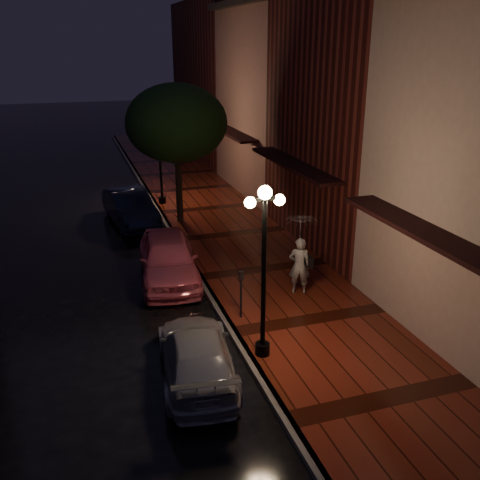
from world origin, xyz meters
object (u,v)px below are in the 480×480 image
object	(u,v)px
streetlamp_far	(160,152)
streetlamp_near	(264,263)
silver_car	(197,355)
woman_with_umbrella	(300,242)
parking_meter	(241,290)
navy_car	(130,207)
pink_car	(168,259)
street_tree	(177,126)

from	to	relation	value
streetlamp_far	streetlamp_near	bearing A→B (deg)	-90.00
silver_car	woman_with_umbrella	world-z (taller)	woman_with_umbrella
streetlamp_near	parking_meter	size ratio (longest dim) A/B	3.07
silver_car	navy_car	bearing A→B (deg)	-82.50
pink_car	parking_meter	xyz separation A→B (m)	(1.40, -3.41, 0.23)
streetlamp_near	pink_car	world-z (taller)	streetlamp_near
navy_car	parking_meter	size ratio (longest dim) A/B	3.18
streetlamp_near	woman_with_umbrella	xyz separation A→B (m)	(2.27, 2.93, -0.79)
streetlamp_near	street_tree	xyz separation A→B (m)	(0.26, 10.99, 1.64)
streetlamp_near	navy_car	world-z (taller)	streetlamp_near
streetlamp_far	pink_car	size ratio (longest dim) A/B	0.95
street_tree	parking_meter	bearing A→B (deg)	-91.09
streetlamp_far	silver_car	size ratio (longest dim) A/B	1.05
streetlamp_far	parking_meter	bearing A→B (deg)	-89.58
street_tree	silver_car	bearing A→B (deg)	-100.02
streetlamp_near	street_tree	size ratio (longest dim) A/B	0.74
pink_car	silver_car	distance (m)	5.64
streetlamp_near	pink_car	xyz separation A→B (m)	(-1.32, 5.40, -1.83)
street_tree	woman_with_umbrella	size ratio (longest dim) A/B	2.31
street_tree	parking_meter	size ratio (longest dim) A/B	4.13
navy_car	streetlamp_near	bearing A→B (deg)	-88.81
streetlamp_near	parking_meter	bearing A→B (deg)	87.46
woman_with_umbrella	streetlamp_near	bearing A→B (deg)	75.93
street_tree	streetlamp_far	bearing A→B (deg)	94.91
pink_car	navy_car	bearing A→B (deg)	100.14
pink_car	parking_meter	bearing A→B (deg)	-61.59
streetlamp_far	pink_car	xyz separation A→B (m)	(-1.32, -8.60, -1.83)
street_tree	pink_car	size ratio (longest dim) A/B	1.28
navy_car	woman_with_umbrella	distance (m)	9.77
pink_car	navy_car	xyz separation A→B (m)	(-0.45, 6.37, -0.04)
silver_car	woman_with_umbrella	distance (m)	5.23
navy_car	silver_car	xyz separation A→B (m)	(0.05, -11.99, -0.14)
navy_car	pink_car	bearing A→B (deg)	-93.28
streetlamp_near	silver_car	bearing A→B (deg)	-172.56
pink_car	streetlamp_far	bearing A→B (deg)	87.37
woman_with_umbrella	silver_car	bearing A→B (deg)	61.99
parking_meter	pink_car	bearing A→B (deg)	111.70
silver_car	parking_meter	size ratio (longest dim) A/B	2.92
streetlamp_near	navy_car	distance (m)	12.05
streetlamp_near	silver_car	distance (m)	2.65
streetlamp_far	pink_car	world-z (taller)	streetlamp_far
woman_with_umbrella	streetlamp_far	bearing A→B (deg)	-54.78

